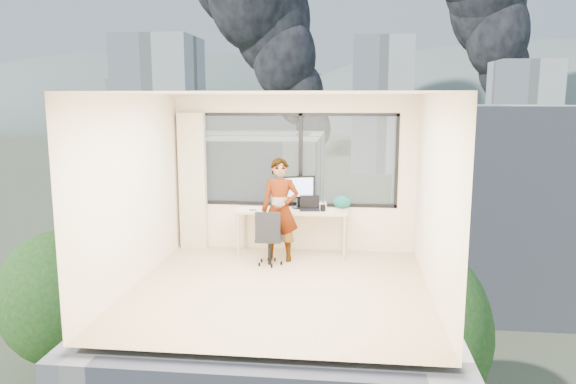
# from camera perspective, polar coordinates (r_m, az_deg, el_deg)

# --- Properties ---
(floor) EXTENTS (4.00, 4.00, 0.01)m
(floor) POSITION_cam_1_polar(r_m,az_deg,el_deg) (7.47, -0.87, -10.03)
(floor) COLOR #D7B88C
(floor) RESTS_ON ground
(ceiling) EXTENTS (4.00, 4.00, 0.01)m
(ceiling) POSITION_cam_1_polar(r_m,az_deg,el_deg) (7.03, -0.92, 10.33)
(ceiling) COLOR white
(ceiling) RESTS_ON ground
(wall_front) EXTENTS (4.00, 0.01, 2.60)m
(wall_front) POSITION_cam_1_polar(r_m,az_deg,el_deg) (5.20, -3.69, -3.95)
(wall_front) COLOR beige
(wall_front) RESTS_ON ground
(wall_left) EXTENTS (0.01, 4.00, 2.60)m
(wall_left) POSITION_cam_1_polar(r_m,az_deg,el_deg) (7.65, -15.92, 0.13)
(wall_left) COLOR beige
(wall_left) RESTS_ON ground
(wall_right) EXTENTS (0.01, 4.00, 2.60)m
(wall_right) POSITION_cam_1_polar(r_m,az_deg,el_deg) (7.17, 15.18, -0.47)
(wall_right) COLOR beige
(wall_right) RESTS_ON ground
(window_wall) EXTENTS (3.30, 0.16, 1.55)m
(window_wall) POSITION_cam_1_polar(r_m,az_deg,el_deg) (9.07, 1.02, 3.40)
(window_wall) COLOR black
(window_wall) RESTS_ON ground
(curtain) EXTENTS (0.45, 0.14, 2.30)m
(curtain) POSITION_cam_1_polar(r_m,az_deg,el_deg) (9.33, -9.94, 1.11)
(curtain) COLOR beige
(curtain) RESTS_ON floor
(desk) EXTENTS (1.80, 0.60, 0.75)m
(desk) POSITION_cam_1_polar(r_m,az_deg,el_deg) (8.94, 0.47, -4.18)
(desk) COLOR tan
(desk) RESTS_ON floor
(chair) EXTENTS (0.45, 0.45, 0.88)m
(chair) POSITION_cam_1_polar(r_m,az_deg,el_deg) (8.37, -1.94, -4.71)
(chair) COLOR black
(chair) RESTS_ON floor
(person) EXTENTS (0.60, 0.40, 1.62)m
(person) POSITION_cam_1_polar(r_m,az_deg,el_deg) (8.53, -0.84, -1.87)
(person) COLOR #2D2D33
(person) RESTS_ON floor
(monitor) EXTENTS (0.55, 0.28, 0.54)m
(monitor) POSITION_cam_1_polar(r_m,az_deg,el_deg) (8.93, 1.10, 0.03)
(monitor) COLOR black
(monitor) RESTS_ON desk
(game_console) EXTENTS (0.34, 0.29, 0.08)m
(game_console) POSITION_cam_1_polar(r_m,az_deg,el_deg) (9.06, 3.02, -1.34)
(game_console) COLOR white
(game_console) RESTS_ON desk
(laptop) EXTENTS (0.35, 0.37, 0.21)m
(laptop) POSITION_cam_1_polar(r_m,az_deg,el_deg) (8.79, 2.29, -1.25)
(laptop) COLOR black
(laptop) RESTS_ON desk
(cellphone) EXTENTS (0.11, 0.08, 0.01)m
(cellphone) POSITION_cam_1_polar(r_m,az_deg,el_deg) (8.81, -3.70, -1.88)
(cellphone) COLOR black
(cellphone) RESTS_ON desk
(pen_cup) EXTENTS (0.09, 0.09, 0.11)m
(pen_cup) POSITION_cam_1_polar(r_m,az_deg,el_deg) (8.74, 3.68, -1.66)
(pen_cup) COLOR black
(pen_cup) RESTS_ON desk
(handbag) EXTENTS (0.30, 0.20, 0.21)m
(handbag) POSITION_cam_1_polar(r_m,az_deg,el_deg) (8.96, 5.68, -1.05)
(handbag) COLOR #0C4A3A
(handbag) RESTS_ON desk
(exterior_ground) EXTENTS (400.00, 400.00, 0.04)m
(exterior_ground) POSITION_cam_1_polar(r_m,az_deg,el_deg) (128.05, 5.94, 2.30)
(exterior_ground) COLOR #515B3D
(exterior_ground) RESTS_ON ground
(near_bldg_a) EXTENTS (16.00, 12.00, 14.00)m
(near_bldg_a) POSITION_cam_1_polar(r_m,az_deg,el_deg) (39.44, -8.36, -4.32)
(near_bldg_a) COLOR beige
(near_bldg_a) RESTS_ON exterior_ground
(near_bldg_b) EXTENTS (14.00, 13.00, 16.00)m
(near_bldg_b) POSITION_cam_1_polar(r_m,az_deg,el_deg) (47.10, 19.91, -1.26)
(near_bldg_b) COLOR white
(near_bldg_b) RESTS_ON exterior_ground
(far_tower_a) EXTENTS (14.00, 14.00, 28.00)m
(far_tower_a) POSITION_cam_1_polar(r_m,az_deg,el_deg) (108.14, -13.14, 8.18)
(far_tower_a) COLOR silver
(far_tower_a) RESTS_ON exterior_ground
(far_tower_b) EXTENTS (13.00, 13.00, 30.00)m
(far_tower_b) POSITION_cam_1_polar(r_m,az_deg,el_deg) (127.18, 9.71, 8.94)
(far_tower_b) COLOR silver
(far_tower_b) RESTS_ON exterior_ground
(far_tower_c) EXTENTS (15.00, 15.00, 26.00)m
(far_tower_c) POSITION_cam_1_polar(r_m,az_deg,el_deg) (153.49, 23.30, 7.66)
(far_tower_c) COLOR silver
(far_tower_c) RESTS_ON exterior_ground
(far_tower_d) EXTENTS (16.00, 14.00, 22.00)m
(far_tower_d) POSITION_cam_1_polar(r_m,az_deg,el_deg) (168.46, -14.94, 7.56)
(far_tower_d) COLOR silver
(far_tower_d) RESTS_ON exterior_ground
(hill_a) EXTENTS (288.00, 216.00, 90.00)m
(hill_a) POSITION_cam_1_polar(r_m,az_deg,el_deg) (349.00, -13.99, 6.77)
(hill_a) COLOR slate
(hill_a) RESTS_ON exterior_ground
(hill_b) EXTENTS (300.00, 220.00, 96.00)m
(hill_b) POSITION_cam_1_polar(r_m,az_deg,el_deg) (342.06, 23.36, 6.21)
(hill_b) COLOR slate
(hill_b) RESTS_ON exterior_ground
(tree_a) EXTENTS (7.00, 7.00, 8.00)m
(tree_a) POSITION_cam_1_polar(r_m,az_deg,el_deg) (35.80, -22.75, -11.51)
(tree_a) COLOR #20521B
(tree_a) RESTS_ON exterior_ground
(tree_b) EXTENTS (7.60, 7.60, 9.00)m
(tree_b) POSITION_cam_1_polar(r_m,az_deg,el_deg) (27.89, 12.64, -16.03)
(tree_b) COLOR #20521B
(tree_b) RESTS_ON exterior_ground
(smoke_plume_b) EXTENTS (30.00, 18.00, 70.00)m
(smoke_plume_b) POSITION_cam_1_polar(r_m,az_deg,el_deg) (186.67, 24.22, 16.47)
(smoke_plume_b) COLOR black
(smoke_plume_b) RESTS_ON exterior_ground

